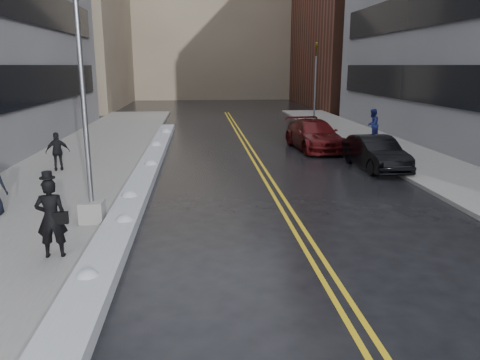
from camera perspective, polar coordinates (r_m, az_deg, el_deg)
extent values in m
plane|color=black|center=(11.87, -3.60, -8.41)|extent=(160.00, 160.00, 0.00)
cube|color=gray|center=(22.14, -19.37, 1.53)|extent=(5.50, 50.00, 0.15)
cube|color=gray|center=(23.76, 20.58, 2.23)|extent=(4.00, 50.00, 0.15)
cube|color=gold|center=(21.61, 1.93, 1.84)|extent=(0.12, 50.00, 0.01)
cube|color=gold|center=(21.65, 2.72, 1.85)|extent=(0.12, 50.00, 0.01)
cube|color=silver|center=(19.60, -11.42, 0.81)|extent=(0.90, 30.00, 0.34)
cube|color=gray|center=(57.25, -21.52, 17.42)|extent=(14.00, 22.00, 18.00)
cube|color=gray|center=(71.32, -3.41, 19.02)|extent=(36.00, 16.00, 22.00)
cube|color=gray|center=(13.94, -17.57, -3.67)|extent=(0.65, 0.65, 0.60)
cylinder|color=gray|center=(13.35, -18.77, 12.10)|extent=(0.14, 0.14, 7.00)
cylinder|color=maroon|center=(23.28, 18.44, 3.12)|extent=(0.24, 0.24, 0.60)
sphere|color=maroon|center=(23.23, 18.49, 3.84)|extent=(0.26, 0.26, 0.26)
cylinder|color=maroon|center=(23.27, 18.44, 3.24)|extent=(0.25, 0.10, 0.10)
cylinder|color=gray|center=(36.11, 9.12, 10.72)|extent=(0.14, 0.14, 5.00)
imported|color=#594C0C|center=(36.08, 9.31, 15.48)|extent=(0.16, 0.20, 1.00)
imported|color=black|center=(11.56, -22.02, -4.32)|extent=(0.73, 0.52, 1.87)
imported|color=black|center=(21.12, -21.33, 3.25)|extent=(1.02, 0.66, 1.62)
imported|color=navy|center=(28.86, 15.84, 6.51)|extent=(1.14, 1.13, 1.86)
imported|color=black|center=(21.46, 16.19, 3.18)|extent=(1.78, 4.51, 1.46)
imported|color=#420A0C|center=(25.95, 9.03, 5.45)|extent=(2.60, 5.60, 1.58)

